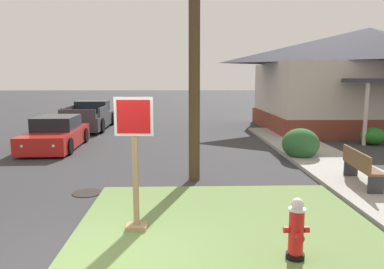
{
  "coord_description": "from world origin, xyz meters",
  "views": [
    {
      "loc": [
        1.44,
        -4.89,
        2.73
      ],
      "look_at": [
        1.72,
        4.32,
        1.32
      ],
      "focal_mm": 34.27,
      "sensor_mm": 36.0,
      "label": 1
    }
  ],
  "objects_px": {
    "stop_sign": "(135,168)",
    "pickup_truck_charcoal": "(90,117)",
    "fire_hydrant": "(296,230)",
    "parked_sedan_red": "(56,134)",
    "manhole_cover": "(87,193)",
    "street_bench": "(360,165)"
  },
  "relations": [
    {
      "from": "stop_sign",
      "to": "pickup_truck_charcoal",
      "type": "distance_m",
      "value": 14.52
    },
    {
      "from": "stop_sign",
      "to": "pickup_truck_charcoal",
      "type": "height_order",
      "value": "stop_sign"
    },
    {
      "from": "fire_hydrant",
      "to": "pickup_truck_charcoal",
      "type": "distance_m",
      "value": 16.45
    },
    {
      "from": "fire_hydrant",
      "to": "pickup_truck_charcoal",
      "type": "relative_size",
      "value": 0.17
    },
    {
      "from": "parked_sedan_red",
      "to": "pickup_truck_charcoal",
      "type": "distance_m",
      "value": 5.69
    },
    {
      "from": "stop_sign",
      "to": "pickup_truck_charcoal",
      "type": "xyz_separation_m",
      "value": [
        -4.15,
        13.9,
        -0.58
      ]
    },
    {
      "from": "fire_hydrant",
      "to": "parked_sedan_red",
      "type": "height_order",
      "value": "parked_sedan_red"
    },
    {
      "from": "manhole_cover",
      "to": "street_bench",
      "type": "relative_size",
      "value": 0.4
    },
    {
      "from": "fire_hydrant",
      "to": "street_bench",
      "type": "height_order",
      "value": "fire_hydrant"
    },
    {
      "from": "manhole_cover",
      "to": "fire_hydrant",
      "type": "bearing_deg",
      "value": -41.49
    },
    {
      "from": "parked_sedan_red",
      "to": "stop_sign",
      "type": "bearing_deg",
      "value": -63.34
    },
    {
      "from": "fire_hydrant",
      "to": "stop_sign",
      "type": "xyz_separation_m",
      "value": [
        -2.49,
        1.15,
        0.68
      ]
    },
    {
      "from": "stop_sign",
      "to": "manhole_cover",
      "type": "distance_m",
      "value": 3.01
    },
    {
      "from": "fire_hydrant",
      "to": "street_bench",
      "type": "distance_m",
      "value": 4.6
    },
    {
      "from": "manhole_cover",
      "to": "street_bench",
      "type": "distance_m",
      "value": 6.74
    },
    {
      "from": "fire_hydrant",
      "to": "manhole_cover",
      "type": "xyz_separation_m",
      "value": [
        -3.95,
        3.49,
        -0.51
      ]
    },
    {
      "from": "manhole_cover",
      "to": "parked_sedan_red",
      "type": "distance_m",
      "value": 6.46
    },
    {
      "from": "parked_sedan_red",
      "to": "manhole_cover",
      "type": "bearing_deg",
      "value": -65.61
    },
    {
      "from": "pickup_truck_charcoal",
      "to": "manhole_cover",
      "type": "bearing_deg",
      "value": -76.89
    },
    {
      "from": "stop_sign",
      "to": "parked_sedan_red",
      "type": "relative_size",
      "value": 0.55
    },
    {
      "from": "fire_hydrant",
      "to": "pickup_truck_charcoal",
      "type": "height_order",
      "value": "pickup_truck_charcoal"
    },
    {
      "from": "fire_hydrant",
      "to": "parked_sedan_red",
      "type": "distance_m",
      "value": 11.46
    }
  ]
}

